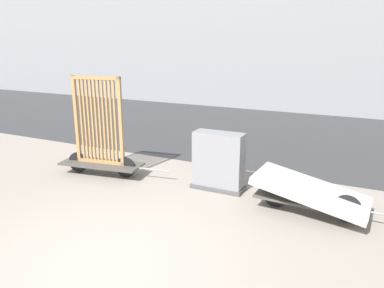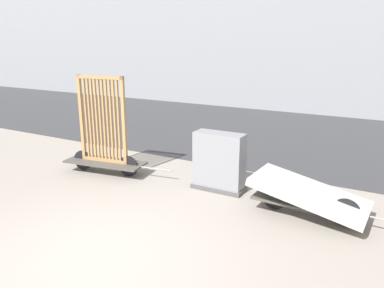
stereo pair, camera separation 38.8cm
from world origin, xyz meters
name	(u,v)px [view 1 (the left image)]	position (x,y,z in m)	size (l,w,h in m)	color
ground_plane	(103,263)	(0.00, 0.00, 0.00)	(60.00, 60.00, 0.00)	gray
road_strip	(267,132)	(0.00, 8.16, 0.00)	(56.00, 7.65, 0.01)	#38383A
bike_cart_with_bedframe	(100,143)	(-2.19, 2.69, 0.73)	(2.52, 0.88, 2.13)	#4C4742
bike_cart_with_mattress	(311,193)	(2.20, 2.69, 0.38)	(2.55, 1.04, 0.65)	#4C4742
utility_cabinet	(219,163)	(0.40, 3.05, 0.53)	(1.04, 0.44, 1.14)	#4C4C4C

